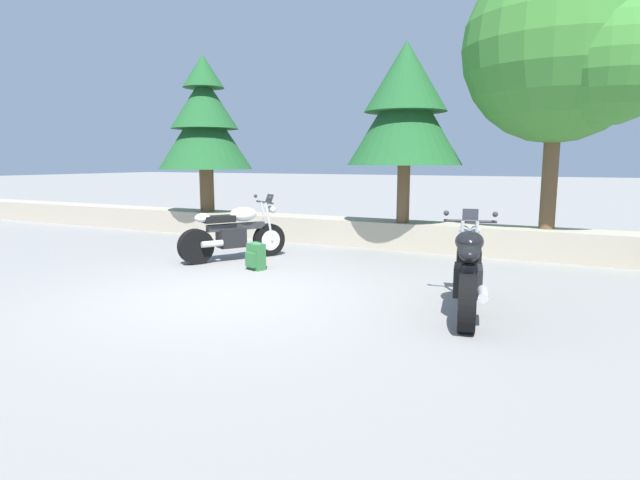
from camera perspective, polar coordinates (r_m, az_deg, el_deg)
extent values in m
plane|color=gray|center=(7.05, -10.44, -6.11)|extent=(120.00, 120.00, 0.00)
cube|color=#A89E89|center=(11.14, 4.39, 0.91)|extent=(36.00, 0.80, 0.55)
cylinder|color=black|center=(9.81, -5.69, 0.02)|extent=(0.44, 0.60, 0.62)
cylinder|color=black|center=(9.25, -13.65, -0.71)|extent=(0.47, 0.62, 0.62)
cylinder|color=silver|center=(9.81, -5.69, 0.02)|extent=(0.33, 0.41, 0.38)
cube|color=black|center=(9.47, -9.85, 0.24)|extent=(0.52, 0.58, 0.34)
cube|color=#2D2D30|center=(9.48, -9.32, 1.48)|extent=(0.68, 1.02, 0.12)
ellipsoid|color=white|center=(9.52, -8.53, 2.86)|extent=(0.56, 0.62, 0.26)
cube|color=black|center=(9.34, -11.20, 2.31)|extent=(0.51, 0.61, 0.12)
ellipsoid|color=white|center=(9.23, -12.94, 2.43)|extent=(0.33, 0.35, 0.16)
cylinder|color=#2D2D30|center=(9.69, -6.18, 4.20)|extent=(0.59, 0.37, 0.04)
sphere|color=silver|center=(9.83, -5.62, 3.45)|extent=(0.13, 0.13, 0.13)
sphere|color=silver|center=(9.70, -5.24, 3.39)|extent=(0.13, 0.13, 0.13)
cube|color=#26282D|center=(9.73, -5.66, 4.58)|extent=(0.22, 0.18, 0.18)
cylinder|color=silver|center=(9.17, -11.91, -0.41)|extent=(0.29, 0.38, 0.11)
cylinder|color=silver|center=(9.82, -6.17, 2.15)|extent=(0.12, 0.16, 0.73)
cylinder|color=silver|center=(9.66, -5.69, 2.05)|extent=(0.12, 0.16, 0.73)
sphere|color=#2D2D30|center=(9.93, -7.18, 4.87)|extent=(0.07, 0.07, 0.07)
sphere|color=#2D2D30|center=(9.40, -5.58, 4.68)|extent=(0.07, 0.07, 0.07)
cylinder|color=black|center=(7.05, 16.11, -3.72)|extent=(0.25, 0.63, 0.62)
cylinder|color=black|center=(5.65, 16.04, -6.79)|extent=(0.29, 0.64, 0.62)
cylinder|color=silver|center=(7.05, 16.11, -3.72)|extent=(0.22, 0.41, 0.38)
cube|color=black|center=(6.28, 16.11, -4.30)|extent=(0.40, 0.53, 0.34)
cube|color=#2D2D30|center=(6.34, 16.20, -2.34)|extent=(0.33, 1.11, 0.12)
ellipsoid|color=black|center=(6.45, 16.28, -0.17)|extent=(0.43, 0.57, 0.26)
cube|color=black|center=(5.98, 16.25, -1.43)|extent=(0.35, 0.60, 0.12)
ellipsoid|color=black|center=(5.68, 16.26, -1.55)|extent=(0.27, 0.31, 0.16)
cylinder|color=#2D2D30|center=(6.86, 16.36, 2.03)|extent=(0.66, 0.15, 0.04)
sphere|color=silver|center=(7.01, 15.74, 1.04)|extent=(0.13, 0.13, 0.13)
sphere|color=silver|center=(7.01, 16.88, 0.99)|extent=(0.13, 0.13, 0.13)
cube|color=#26282D|center=(6.95, 16.38, 2.61)|extent=(0.21, 0.13, 0.18)
cylinder|color=silver|center=(5.87, 17.64, -5.77)|extent=(0.17, 0.39, 0.11)
cylinder|color=silver|center=(6.95, 15.49, -0.86)|extent=(0.07, 0.17, 0.73)
cylinder|color=silver|center=(6.95, 16.97, -0.92)|extent=(0.07, 0.17, 0.73)
sphere|color=#2D2D30|center=(6.81, 13.87, 2.93)|extent=(0.07, 0.07, 0.07)
sphere|color=#2D2D30|center=(6.81, 18.92, 2.71)|extent=(0.07, 0.07, 0.07)
cube|color=#2D6B38|center=(8.60, -7.12, -1.84)|extent=(0.34, 0.27, 0.44)
cube|color=#2D6B38|center=(8.54, -7.72, -2.20)|extent=(0.24, 0.13, 0.24)
ellipsoid|color=#2D6B38|center=(8.57, -7.14, -0.46)|extent=(0.33, 0.25, 0.08)
cube|color=#193A1E|center=(8.60, -6.23, -1.69)|extent=(0.06, 0.04, 0.37)
cube|color=#193A1E|center=(8.73, -6.91, -1.55)|extent=(0.06, 0.04, 0.37)
cylinder|color=brown|center=(13.10, -12.49, 6.19)|extent=(0.35, 0.35, 1.40)
cone|color=#1E5628|center=(13.10, -12.67, 11.59)|extent=(2.27, 2.27, 1.77)
cone|color=#1E5628|center=(13.16, -12.78, 14.74)|extent=(1.63, 1.63, 1.27)
cone|color=#1E5628|center=(13.26, -12.89, 17.85)|extent=(1.00, 1.00, 0.78)
cylinder|color=brown|center=(10.54, 9.27, 6.12)|extent=(0.26, 0.26, 1.55)
cone|color=#1E5628|center=(10.57, 9.45, 13.37)|extent=(2.27, 2.27, 1.89)
cone|color=#1E5628|center=(10.66, 9.56, 17.53)|extent=(1.64, 1.64, 1.36)
cylinder|color=brown|center=(10.35, 24.20, 6.59)|extent=(0.28, 0.28, 1.97)
sphere|color=#387A2D|center=(10.54, 25.00, 18.80)|extent=(3.33, 3.33, 3.33)
sphere|color=#387A2D|center=(9.99, 29.28, 17.18)|extent=(2.16, 2.16, 2.16)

